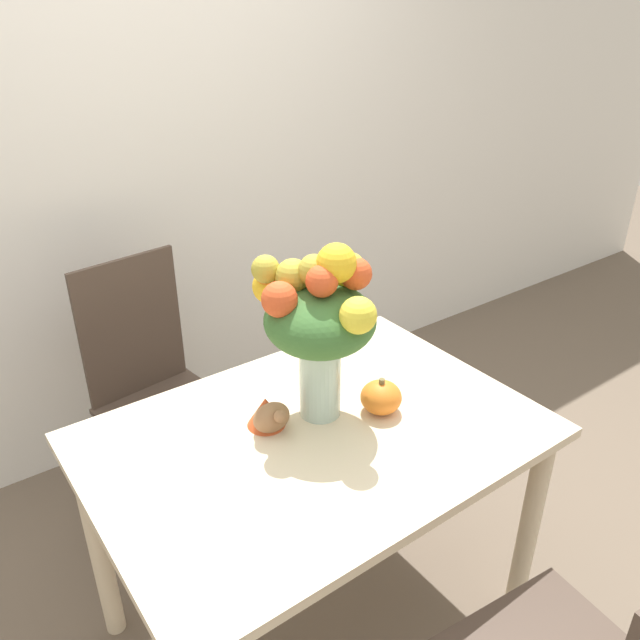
{
  "coord_description": "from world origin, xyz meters",
  "views": [
    {
      "loc": [
        -0.8,
        -1.11,
        1.82
      ],
      "look_at": [
        0.06,
        0.06,
        1.07
      ],
      "focal_mm": 35.0,
      "sensor_mm": 36.0,
      "label": 1
    }
  ],
  "objects_px": {
    "flower_vase": "(318,319)",
    "turkey_figurine": "(268,414)",
    "pumpkin": "(381,397)",
    "dining_chair_near_window": "(156,391)"
  },
  "relations": [
    {
      "from": "pumpkin",
      "to": "turkey_figurine",
      "type": "height_order",
      "value": "pumpkin"
    },
    {
      "from": "turkey_figurine",
      "to": "dining_chair_near_window",
      "type": "distance_m",
      "value": 0.79
    },
    {
      "from": "turkey_figurine",
      "to": "dining_chair_near_window",
      "type": "relative_size",
      "value": 0.14
    },
    {
      "from": "flower_vase",
      "to": "turkey_figurine",
      "type": "relative_size",
      "value": 3.58
    },
    {
      "from": "pumpkin",
      "to": "turkey_figurine",
      "type": "distance_m",
      "value": 0.32
    },
    {
      "from": "turkey_figurine",
      "to": "dining_chair_near_window",
      "type": "xyz_separation_m",
      "value": [
        -0.05,
        0.73,
        -0.3
      ]
    },
    {
      "from": "flower_vase",
      "to": "turkey_figurine",
      "type": "height_order",
      "value": "flower_vase"
    },
    {
      "from": "pumpkin",
      "to": "dining_chair_near_window",
      "type": "height_order",
      "value": "dining_chair_near_window"
    },
    {
      "from": "pumpkin",
      "to": "turkey_figurine",
      "type": "relative_size",
      "value": 0.82
    },
    {
      "from": "dining_chair_near_window",
      "to": "pumpkin",
      "type": "bearing_deg",
      "value": -75.43
    }
  ]
}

